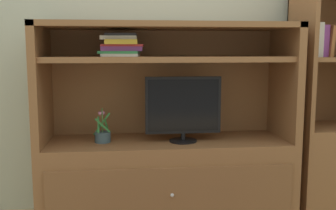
{
  "coord_description": "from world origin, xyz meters",
  "views": [
    {
      "loc": [
        -0.29,
        -2.27,
        1.19
      ],
      "look_at": [
        0.0,
        0.35,
        0.82
      ],
      "focal_mm": 42.63,
      "sensor_mm": 36.0,
      "label": 1
    }
  ],
  "objects_px": {
    "potted_plant": "(103,136)",
    "bookshelf_tall": "(325,137)",
    "media_console": "(167,158)",
    "tv_monitor": "(183,108)",
    "magazine_stack": "(121,45)",
    "upright_book_row": "(318,40)"
  },
  "relations": [
    {
      "from": "magazine_stack",
      "to": "bookshelf_tall",
      "type": "height_order",
      "value": "bookshelf_tall"
    },
    {
      "from": "media_console",
      "to": "bookshelf_tall",
      "type": "xyz_separation_m",
      "value": [
        1.15,
        0.0,
        0.12
      ]
    },
    {
      "from": "potted_plant",
      "to": "magazine_stack",
      "type": "xyz_separation_m",
      "value": [
        0.13,
        0.02,
        0.6
      ]
    },
    {
      "from": "magazine_stack",
      "to": "bookshelf_tall",
      "type": "distance_m",
      "value": 1.6
    },
    {
      "from": "upright_book_row",
      "to": "magazine_stack",
      "type": "bearing_deg",
      "value": -179.87
    },
    {
      "from": "potted_plant",
      "to": "upright_book_row",
      "type": "xyz_separation_m",
      "value": [
        1.49,
        0.02,
        0.64
      ]
    },
    {
      "from": "potted_plant",
      "to": "bookshelf_tall",
      "type": "bearing_deg",
      "value": 1.03
    },
    {
      "from": "magazine_stack",
      "to": "bookshelf_tall",
      "type": "relative_size",
      "value": 0.2
    },
    {
      "from": "upright_book_row",
      "to": "potted_plant",
      "type": "bearing_deg",
      "value": -179.25
    },
    {
      "from": "tv_monitor",
      "to": "potted_plant",
      "type": "relative_size",
      "value": 2.2
    },
    {
      "from": "tv_monitor",
      "to": "magazine_stack",
      "type": "relative_size",
      "value": 1.49
    },
    {
      "from": "tv_monitor",
      "to": "upright_book_row",
      "type": "height_order",
      "value": "upright_book_row"
    },
    {
      "from": "bookshelf_tall",
      "to": "media_console",
      "type": "bearing_deg",
      "value": -179.83
    },
    {
      "from": "tv_monitor",
      "to": "media_console",
      "type": "bearing_deg",
      "value": 146.29
    },
    {
      "from": "magazine_stack",
      "to": "bookshelf_tall",
      "type": "bearing_deg",
      "value": 0.48
    },
    {
      "from": "tv_monitor",
      "to": "upright_book_row",
      "type": "distance_m",
      "value": 1.05
    },
    {
      "from": "potted_plant",
      "to": "magazine_stack",
      "type": "distance_m",
      "value": 0.61
    },
    {
      "from": "potted_plant",
      "to": "bookshelf_tall",
      "type": "xyz_separation_m",
      "value": [
        1.59,
        0.03,
        -0.06
      ]
    },
    {
      "from": "potted_plant",
      "to": "bookshelf_tall",
      "type": "relative_size",
      "value": 0.14
    },
    {
      "from": "media_console",
      "to": "tv_monitor",
      "type": "bearing_deg",
      "value": -33.71
    },
    {
      "from": "media_console",
      "to": "bookshelf_tall",
      "type": "bearing_deg",
      "value": 0.17
    },
    {
      "from": "media_console",
      "to": "upright_book_row",
      "type": "height_order",
      "value": "upright_book_row"
    }
  ]
}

